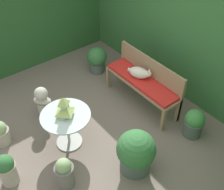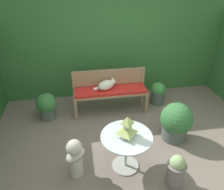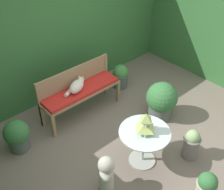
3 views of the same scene
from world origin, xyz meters
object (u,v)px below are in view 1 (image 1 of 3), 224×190
at_px(potted_plant_table_near, 97,59).
at_px(potted_plant_patio_mid, 194,123).
at_px(cat, 139,73).
at_px(garden_bench, 142,83).
at_px(potted_plant_hedge_corner, 65,173).
at_px(garden_bust, 43,102).
at_px(potted_plant_bench_right, 0,133).
at_px(potted_plant_table_far, 136,152).
at_px(potted_plant_bench_left, 7,169).
at_px(patio_table, 66,121).
at_px(pagoda_birdhouse, 64,108).

distance_m(potted_plant_table_near, potted_plant_patio_mid, 2.42).
relative_size(cat, potted_plant_table_near, 0.86).
bearing_deg(potted_plant_patio_mid, garden_bench, -172.56).
bearing_deg(potted_plant_hedge_corner, cat, 109.49).
bearing_deg(garden_bench, potted_plant_patio_mid, 7.44).
xyz_separation_m(garden_bust, potted_plant_bench_right, (0.10, -0.82, -0.13)).
xyz_separation_m(garden_bench, potted_plant_table_far, (1.01, -1.04, -0.11)).
relative_size(garden_bust, potted_plant_table_far, 0.91).
xyz_separation_m(garden_bench, potted_plant_bench_left, (0.10, -2.58, -0.17)).
height_order(patio_table, potted_plant_bench_right, patio_table).
distance_m(garden_bench, pagoda_birdhouse, 1.57).
xyz_separation_m(garden_bench, potted_plant_hedge_corner, (0.62, -1.98, -0.19)).
relative_size(potted_plant_bench_right, potted_plant_table_far, 0.62).
relative_size(potted_plant_bench_left, potted_plant_table_near, 0.97).
relative_size(potted_plant_table_near, potted_plant_bench_right, 1.26).
distance_m(cat, potted_plant_table_far, 1.54).
bearing_deg(potted_plant_patio_mid, cat, -173.56).
distance_m(potted_plant_bench_right, potted_plant_patio_mid, 3.09).
xyz_separation_m(cat, potted_plant_bench_left, (0.18, -2.59, -0.35)).
height_order(patio_table, potted_plant_table_far, potted_plant_table_far).
bearing_deg(potted_plant_bench_right, potted_plant_table_far, 38.91).
xyz_separation_m(potted_plant_bench_left, potted_plant_patio_mid, (1.01, 2.72, -0.02)).
relative_size(potted_plant_bench_left, potted_plant_hedge_corner, 1.02).
bearing_deg(potted_plant_patio_mid, pagoda_birdhouse, -123.28).
bearing_deg(potted_plant_hedge_corner, pagoda_birdhouse, 145.36).
height_order(cat, pagoda_birdhouse, pagoda_birdhouse).
relative_size(garden_bench, garden_bust, 2.37).
bearing_deg(potted_plant_bench_left, potted_plant_bench_right, 166.05).
xyz_separation_m(potted_plant_table_near, potted_plant_table_far, (2.32, -1.00, 0.07)).
distance_m(garden_bench, potted_plant_bench_left, 2.58).
relative_size(garden_bench, potted_plant_table_far, 2.16).
bearing_deg(garden_bench, potted_plant_table_far, -45.68).
relative_size(cat, potted_plant_hedge_corner, 0.91).
bearing_deg(pagoda_birdhouse, potted_plant_table_far, 26.66).
xyz_separation_m(cat, patio_table, (0.08, -1.56, -0.15)).
height_order(pagoda_birdhouse, potted_plant_table_far, pagoda_birdhouse).
distance_m(potted_plant_patio_mid, potted_plant_table_far, 1.19).
bearing_deg(garden_bust, potted_plant_table_near, 72.15).
relative_size(potted_plant_bench_right, potted_plant_hedge_corner, 0.83).
bearing_deg(patio_table, potted_plant_bench_right, -128.05).
bearing_deg(potted_plant_table_near, cat, 2.26).
distance_m(pagoda_birdhouse, potted_plant_bench_right, 1.20).
height_order(potted_plant_bench_right, potted_plant_hedge_corner, potted_plant_hedge_corner).
relative_size(potted_plant_patio_mid, potted_plant_table_far, 0.73).
bearing_deg(potted_plant_bench_left, garden_bench, 92.16).
xyz_separation_m(cat, pagoda_birdhouse, (0.08, -1.56, 0.12)).
bearing_deg(potted_plant_table_near, potted_plant_patio_mid, 4.32).
relative_size(pagoda_birdhouse, potted_plant_table_far, 0.48).
height_order(potted_plant_bench_right, potted_plant_patio_mid, potted_plant_patio_mid).
xyz_separation_m(garden_bench, potted_plant_patio_mid, (1.10, 0.14, -0.20)).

